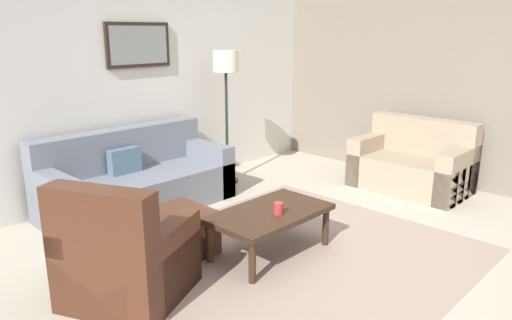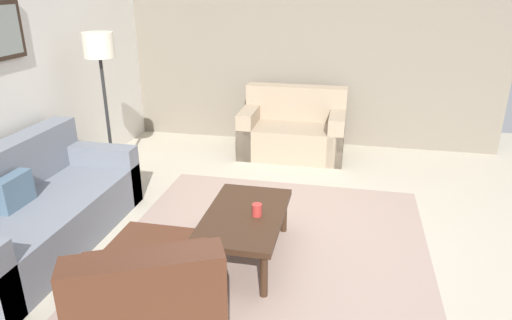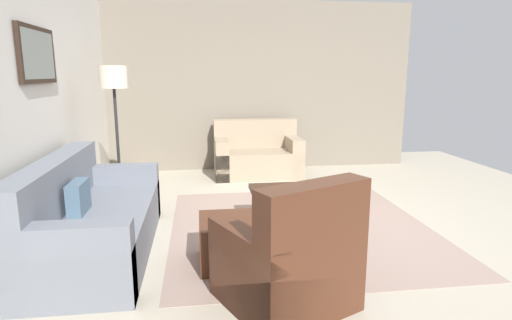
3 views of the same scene
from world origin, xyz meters
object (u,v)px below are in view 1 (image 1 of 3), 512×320
at_px(framed_artwork, 139,45).
at_px(lamp_standing, 226,75).
at_px(coffee_table, 270,216).
at_px(couch_loveseat, 414,165).
at_px(ottoman, 177,233).
at_px(cup, 278,208).
at_px(couch_main, 134,182).
at_px(armchair_leather, 123,263).

bearing_deg(framed_artwork, lamp_standing, -27.61).
distance_m(coffee_table, framed_artwork, 2.73).
xyz_separation_m(lamp_standing, framed_artwork, (-0.93, 0.49, 0.38)).
relative_size(couch_loveseat, coffee_table, 1.24).
bearing_deg(framed_artwork, ottoman, -115.53).
relative_size(coffee_table, cup, 10.65).
height_order(couch_loveseat, coffee_table, couch_loveseat).
relative_size(coffee_table, framed_artwork, 1.30).
distance_m(couch_main, framed_artwork, 1.61).
xyz_separation_m(armchair_leather, framed_artwork, (1.57, 2.07, 1.48)).
height_order(ottoman, framed_artwork, framed_artwork).
xyz_separation_m(armchair_leather, cup, (1.31, -0.35, 0.15)).
relative_size(couch_loveseat, framed_artwork, 1.62).
xyz_separation_m(couch_loveseat, armchair_leather, (-3.97, 0.31, 0.01)).
distance_m(coffee_table, lamp_standing, 2.42).
bearing_deg(cup, coffee_table, 84.14).
distance_m(couch_main, coffee_table, 1.91).
height_order(armchair_leather, coffee_table, armchair_leather).
bearing_deg(ottoman, armchair_leather, -154.85).
height_order(coffee_table, cup, cup).
height_order(couch_loveseat, cup, couch_loveseat).
height_order(armchair_leather, framed_artwork, framed_artwork).
bearing_deg(framed_artwork, cup, -96.04).
xyz_separation_m(coffee_table, cup, (-0.01, -0.11, 0.10)).
height_order(ottoman, coffee_table, coffee_table).
relative_size(armchair_leather, ottoman, 1.90).
height_order(couch_main, cup, couch_main).
bearing_deg(armchair_leather, couch_loveseat, -4.40).
bearing_deg(lamp_standing, armchair_leather, -147.63).
distance_m(armchair_leather, cup, 1.37).
distance_m(couch_loveseat, ottoman, 3.29).
height_order(couch_loveseat, ottoman, couch_loveseat).
distance_m(couch_loveseat, cup, 2.66).
xyz_separation_m(couch_loveseat, coffee_table, (-2.64, 0.06, 0.06)).
relative_size(armchair_leather, lamp_standing, 0.62).
relative_size(couch_main, coffee_table, 1.90).
height_order(ottoman, cup, cup).
bearing_deg(coffee_table, couch_main, 95.90).
height_order(couch_main, couch_loveseat, same).
distance_m(armchair_leather, lamp_standing, 3.16).
distance_m(couch_main, lamp_standing, 1.77).
bearing_deg(lamp_standing, framed_artwork, 152.39).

